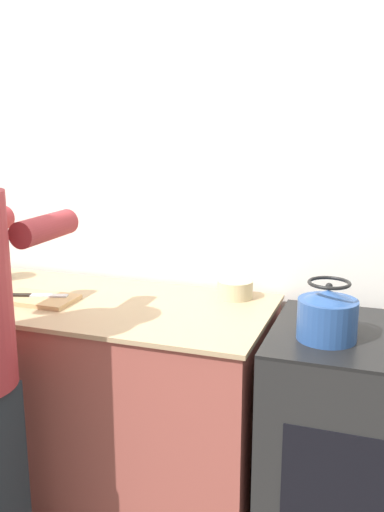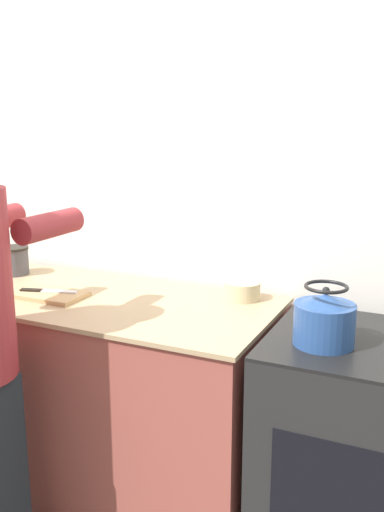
{
  "view_description": "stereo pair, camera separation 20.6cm",
  "coord_description": "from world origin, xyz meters",
  "px_view_note": "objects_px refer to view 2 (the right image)",
  "views": [
    {
      "loc": [
        0.94,
        -1.66,
        1.63
      ],
      "look_at": [
        0.28,
        0.24,
        1.16
      ],
      "focal_mm": 40.0,
      "sensor_mm": 36.0,
      "label": 1
    },
    {
      "loc": [
        1.13,
        -1.58,
        1.63
      ],
      "look_at": [
        0.28,
        0.24,
        1.16
      ],
      "focal_mm": 40.0,
      "sensor_mm": 36.0,
      "label": 2
    }
  ],
  "objects_px": {
    "oven": "(359,461)",
    "kettle": "(324,320)",
    "knife": "(47,291)",
    "canister_jar": "(14,260)",
    "bowl_prep": "(242,290)",
    "cutting_board": "(49,294)"
  },
  "relations": [
    {
      "from": "oven",
      "to": "bowl_prep",
      "type": "xyz_separation_m",
      "value": [
        -0.55,
        0.26,
        0.49
      ]
    },
    {
      "from": "oven",
      "to": "kettle",
      "type": "relative_size",
      "value": 4.43
    },
    {
      "from": "oven",
      "to": "bowl_prep",
      "type": "relative_size",
      "value": 6.09
    },
    {
      "from": "oven",
      "to": "knife",
      "type": "distance_m",
      "value": 1.41
    },
    {
      "from": "oven",
      "to": "canister_jar",
      "type": "bearing_deg",
      "value": 174.11
    },
    {
      "from": "bowl_prep",
      "to": "canister_jar",
      "type": "height_order",
      "value": "canister_jar"
    },
    {
      "from": "oven",
      "to": "knife",
      "type": "height_order",
      "value": "knife"
    },
    {
      "from": "knife",
      "to": "canister_jar",
      "type": "height_order",
      "value": "canister_jar"
    },
    {
      "from": "oven",
      "to": "bowl_prep",
      "type": "distance_m",
      "value": 0.78
    },
    {
      "from": "canister_jar",
      "to": "knife",
      "type": "bearing_deg",
      "value": -30.35
    },
    {
      "from": "knife",
      "to": "canister_jar",
      "type": "bearing_deg",
      "value": 133.0
    },
    {
      "from": "knife",
      "to": "cutting_board",
      "type": "bearing_deg",
      "value": -40.04
    },
    {
      "from": "kettle",
      "to": "knife",
      "type": "bearing_deg",
      "value": 177.64
    },
    {
      "from": "oven",
      "to": "kettle",
      "type": "height_order",
      "value": "kettle"
    },
    {
      "from": "kettle",
      "to": "canister_jar",
      "type": "relative_size",
      "value": 1.46
    },
    {
      "from": "knife",
      "to": "canister_jar",
      "type": "relative_size",
      "value": 1.76
    },
    {
      "from": "kettle",
      "to": "cutting_board",
      "type": "bearing_deg",
      "value": 177.94
    },
    {
      "from": "kettle",
      "to": "bowl_prep",
      "type": "height_order",
      "value": "kettle"
    },
    {
      "from": "bowl_prep",
      "to": "canister_jar",
      "type": "distance_m",
      "value": 1.14
    },
    {
      "from": "cutting_board",
      "to": "canister_jar",
      "type": "distance_m",
      "value": 0.45
    },
    {
      "from": "cutting_board",
      "to": "knife",
      "type": "distance_m",
      "value": 0.02
    },
    {
      "from": "knife",
      "to": "kettle",
      "type": "bearing_deg",
      "value": -19.0
    }
  ]
}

